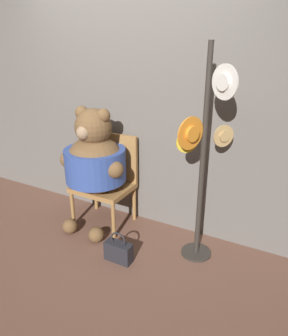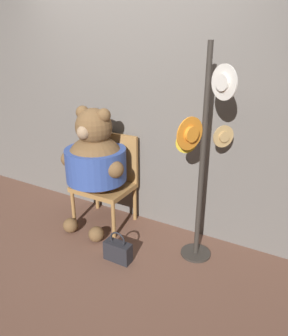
{
  "view_description": "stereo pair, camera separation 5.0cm",
  "coord_description": "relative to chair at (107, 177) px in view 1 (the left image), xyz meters",
  "views": [
    {
      "loc": [
        1.7,
        -2.18,
        1.92
      ],
      "look_at": [
        0.35,
        0.3,
        0.77
      ],
      "focal_mm": 35.0,
      "sensor_mm": 36.0,
      "label": 1
    },
    {
      "loc": [
        1.74,
        -2.16,
        1.92
      ],
      "look_at": [
        0.35,
        0.3,
        0.77
      ],
      "focal_mm": 35.0,
      "sensor_mm": 36.0,
      "label": 2
    }
  ],
  "objects": [
    {
      "name": "teddy_bear",
      "position": [
        -0.03,
        -0.17,
        0.23
      ],
      "size": [
        0.74,
        0.66,
        1.29
      ],
      "color": "brown",
      "rests_on": "ground_plane"
    },
    {
      "name": "chair",
      "position": [
        0.0,
        0.0,
        0.0
      ],
      "size": [
        0.58,
        0.47,
        0.96
      ],
      "color": "#9E703D",
      "rests_on": "ground_plane"
    },
    {
      "name": "hat_display_rack",
      "position": [
        1.1,
        -0.18,
        0.48
      ],
      "size": [
        0.45,
        0.48,
        1.89
      ],
      "color": "#332D28",
      "rests_on": "ground_plane"
    },
    {
      "name": "wall_back",
      "position": [
        0.18,
        0.25,
        0.79
      ],
      "size": [
        8.0,
        0.1,
        2.6
      ],
      "color": "#66605B",
      "rests_on": "ground_plane"
    },
    {
      "name": "ground_plane",
      "position": [
        0.18,
        -0.45,
        -0.51
      ],
      "size": [
        14.0,
        14.0,
        0.0
      ],
      "primitive_type": "plane",
      "color": "brown"
    },
    {
      "name": "handbag_on_ground",
      "position": [
        0.5,
        -0.58,
        -0.41
      ],
      "size": [
        0.26,
        0.11,
        0.3
      ],
      "color": "#232328",
      "rests_on": "ground_plane"
    }
  ]
}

